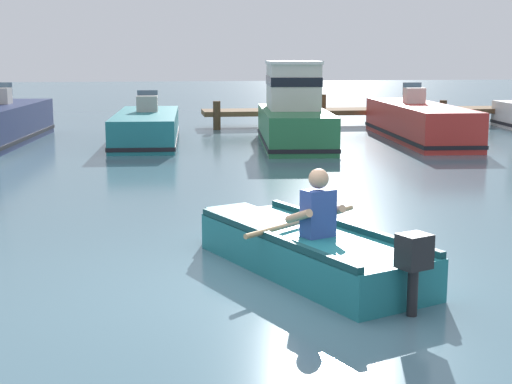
% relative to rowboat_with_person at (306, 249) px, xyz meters
% --- Properties ---
extents(ground_plane, '(120.00, 120.00, 0.00)m').
position_rel_rowboat_with_person_xyz_m(ground_plane, '(-0.60, -0.48, -0.25)').
color(ground_plane, slate).
extents(wooden_dock, '(12.22, 1.64, 1.04)m').
position_rel_rowboat_with_person_xyz_m(wooden_dock, '(6.18, 16.63, 0.24)').
color(wooden_dock, brown).
rests_on(wooden_dock, ground).
extents(rowboat_with_person, '(2.22, 3.58, 1.19)m').
position_rel_rowboat_with_person_xyz_m(rowboat_with_person, '(0.00, 0.00, 0.00)').
color(rowboat_with_person, '#1E727A').
rests_on(rowboat_with_person, ground).
extents(moored_boat_teal, '(1.98, 5.57, 1.40)m').
position_rel_rowboat_with_person_xyz_m(moored_boat_teal, '(-1.75, 12.67, 0.14)').
color(moored_boat_teal, '#1E727A').
rests_on(moored_boat_teal, ground).
extents(moored_boat_green, '(2.21, 5.36, 2.22)m').
position_rel_rowboat_with_person_xyz_m(moored_boat_green, '(2.14, 11.65, 0.56)').
color(moored_boat_green, '#287042').
rests_on(moored_boat_green, ground).
extents(moored_boat_red, '(2.06, 6.65, 1.59)m').
position_rel_rowboat_with_person_xyz_m(moored_boat_red, '(5.83, 12.22, 0.23)').
color(moored_boat_red, '#B72D28').
rests_on(moored_boat_red, ground).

